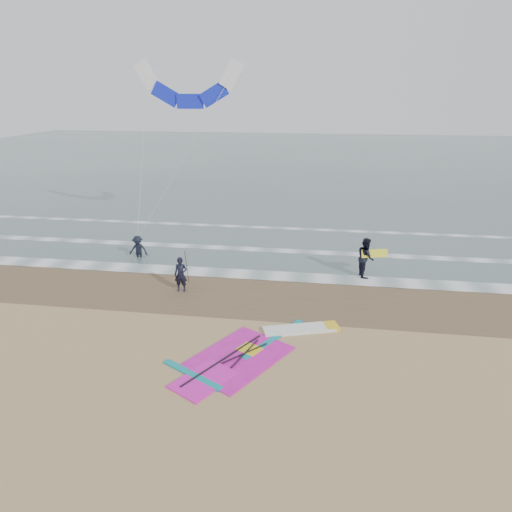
# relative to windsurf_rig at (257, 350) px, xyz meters

# --- Properties ---
(ground) EXTENTS (120.00, 120.00, 0.00)m
(ground) POSITION_rel_windsurf_rig_xyz_m (0.18, -1.30, -0.04)
(ground) COLOR tan
(ground) RESTS_ON ground
(sea_water) EXTENTS (120.00, 80.00, 0.02)m
(sea_water) POSITION_rel_windsurf_rig_xyz_m (0.18, 46.70, -0.03)
(sea_water) COLOR #47605E
(sea_water) RESTS_ON ground
(wet_sand_band) EXTENTS (120.00, 5.00, 0.01)m
(wet_sand_band) POSITION_rel_windsurf_rig_xyz_m (0.18, 4.70, -0.03)
(wet_sand_band) COLOR brown
(wet_sand_band) RESTS_ON ground
(foam_waterline) EXTENTS (120.00, 9.15, 0.02)m
(foam_waterline) POSITION_rel_windsurf_rig_xyz_m (0.18, 9.14, -0.01)
(foam_waterline) COLOR white
(foam_waterline) RESTS_ON ground
(windsurf_rig) EXTENTS (5.97, 5.65, 0.14)m
(windsurf_rig) POSITION_rel_windsurf_rig_xyz_m (0.00, 0.00, 0.00)
(windsurf_rig) COLOR white
(windsurf_rig) RESTS_ON ground
(person_standing) EXTENTS (0.61, 0.41, 1.62)m
(person_standing) POSITION_rel_windsurf_rig_xyz_m (-4.14, 4.55, 0.77)
(person_standing) COLOR black
(person_standing) RESTS_ON ground
(person_walking) EXTENTS (0.90, 1.07, 1.97)m
(person_walking) POSITION_rel_windsurf_rig_xyz_m (4.26, 7.58, 0.95)
(person_walking) COLOR black
(person_walking) RESTS_ON ground
(person_wading) EXTENTS (1.04, 0.60, 1.60)m
(person_wading) POSITION_rel_windsurf_rig_xyz_m (-7.78, 8.45, 0.76)
(person_wading) COLOR black
(person_wading) RESTS_ON ground
(held_pole) EXTENTS (0.17, 0.86, 1.82)m
(held_pole) POSITION_rel_windsurf_rig_xyz_m (-3.84, 4.55, 1.15)
(held_pole) COLOR black
(held_pole) RESTS_ON ground
(carried_kiteboard) EXTENTS (1.30, 0.51, 0.39)m
(carried_kiteboard) POSITION_rel_windsurf_rig_xyz_m (4.66, 7.48, 1.21)
(carried_kiteboard) COLOR yellow
(carried_kiteboard) RESTS_ON ground
(surf_kite) EXTENTS (6.24, 3.87, 9.27)m
(surf_kite) POSITION_rel_windsurf_rig_xyz_m (-5.56, 12.18, 8.71)
(surf_kite) COLOR white
(surf_kite) RESTS_ON ground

